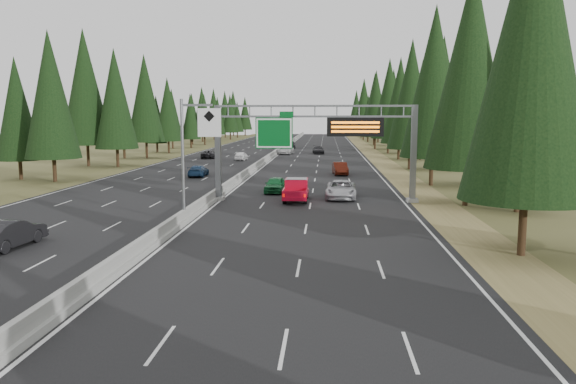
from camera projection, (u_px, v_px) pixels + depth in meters
The scene contains 19 objects.
road at pixel (269, 159), 91.03m from camera, with size 32.00×260.00×0.08m, color black.
shoulder_right at pixel (380, 160), 89.83m from camera, with size 3.60×260.00×0.06m, color olive.
shoulder_left at pixel (162, 159), 92.24m from camera, with size 3.60×260.00×0.06m, color #4B4A23.
median_barrier at pixel (269, 157), 90.98m from camera, with size 0.70×260.00×0.85m.
sign_gantry at pixel (323, 138), 45.12m from camera, with size 16.75×0.98×7.80m.
hov_sign_pole at pixel (191, 152), 35.96m from camera, with size 2.80×0.50×8.00m.
tree_row_right at pixel (419, 97), 77.24m from camera, with size 12.16×242.45×18.73m.
tree_row_left at pixel (101, 103), 78.06m from camera, with size 11.31×241.51×18.99m.
silver_minivan at pixel (341, 190), 47.38m from camera, with size 2.50×5.42×1.51m, color #AAAAAF.
red_pickup at pixel (296, 188), 46.36m from camera, with size 1.93×5.40×1.76m.
car_ahead_green at pixel (275, 185), 51.07m from camera, with size 1.68×4.17×1.42m, color #166330.
car_ahead_dkred at pixel (340, 168), 66.64m from camera, with size 1.57×4.49×1.48m, color #4F160B.
car_ahead_dkgrey at pixel (318, 150), 104.01m from camera, with size 1.95×4.80×1.39m, color black.
car_ahead_white at pixel (286, 150), 102.56m from camera, with size 2.41×5.22×1.45m, color #BABABA.
car_ahead_far at pixel (291, 145), 121.53m from camera, with size 1.94×4.83×1.64m, color black.
car_onc_near at pixel (9, 233), 29.61m from camera, with size 1.61×4.61×1.52m, color black.
car_onc_blue at pixel (198, 171), 64.74m from camera, with size 1.81×4.46×1.30m, color navy.
car_onc_white at pixel (241, 156), 88.41m from camera, with size 1.65×4.10×1.40m, color white.
car_onc_far at pixel (209, 154), 93.01m from camera, with size 2.20×4.78×1.33m, color black.
Camera 1 is at (9.23, -10.50, 6.98)m, focal length 35.00 mm.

